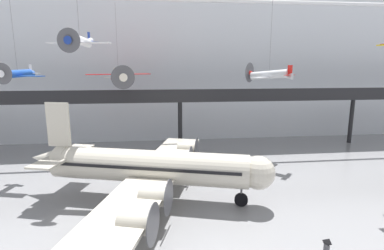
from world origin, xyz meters
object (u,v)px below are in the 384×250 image
Objects in this scene: suspended_plane_silver_racer at (269,75)px; suspended_plane_blue_trainer at (18,74)px; airliner_silver_main at (148,167)px; suspended_plane_white_twin at (80,41)px; suspended_plane_red_highwing at (118,78)px; info_sign_pedestal at (327,248)px.

suspended_plane_blue_trainer reaches higher than suspended_plane_silver_racer.
suspended_plane_silver_racer is (16.21, 10.32, 8.80)m from airliner_silver_main.
suspended_plane_silver_racer is at bearing 117.50° from suspended_plane_white_twin.
airliner_silver_main is 19.97m from suspended_plane_red_highwing.
suspended_plane_blue_trainer is (-30.70, -3.05, 0.30)m from suspended_plane_silver_racer.
suspended_plane_blue_trainer is (-14.49, 7.28, 9.11)m from airliner_silver_main.
suspended_plane_red_highwing is 35.26m from info_sign_pedestal.
suspended_plane_silver_racer reaches higher than info_sign_pedestal.
suspended_plane_red_highwing is 14.76m from suspended_plane_white_twin.
suspended_plane_white_twin is 6.40× the size of info_sign_pedestal.
suspended_plane_white_twin reaches higher than suspended_plane_red_highwing.
suspended_plane_blue_trainer is at bearing 120.31° from info_sign_pedestal.
suspended_plane_red_highwing is 1.53× the size of suspended_plane_white_twin.
suspended_plane_blue_trainer is at bearing -103.67° from suspended_plane_white_twin.
suspended_plane_red_highwing is 9.82× the size of info_sign_pedestal.
suspended_plane_blue_trainer is 8.80× the size of info_sign_pedestal.
suspended_plane_red_highwing is at bearing 121.09° from airliner_silver_main.
suspended_plane_blue_trainer is 0.90× the size of suspended_plane_red_highwing.
suspended_plane_silver_racer is 9.06× the size of info_sign_pedestal.
suspended_plane_blue_trainer is 14.33m from suspended_plane_red_highwing.
suspended_plane_white_twin reaches higher than suspended_plane_silver_racer.
airliner_silver_main is 2.65× the size of suspended_plane_blue_trainer.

